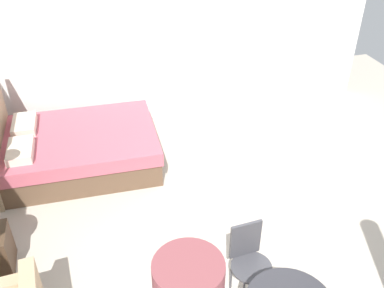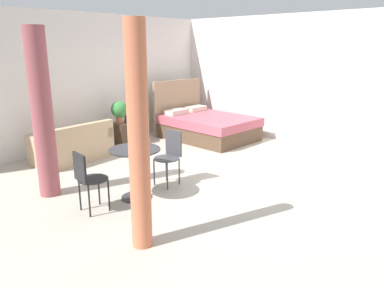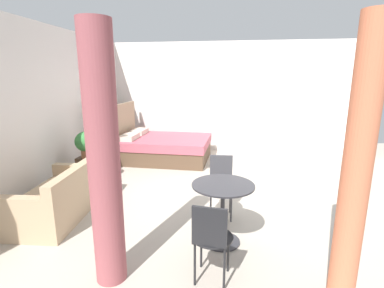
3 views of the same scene
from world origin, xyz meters
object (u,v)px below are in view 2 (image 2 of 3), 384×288
(couch, at_px, (73,147))
(balcony_table, at_px, (135,164))
(bed, at_px, (206,126))
(potted_plant, at_px, (119,110))
(floor_lamp, at_px, (139,86))
(cafe_chair_near_window, at_px, (87,176))
(nightstand, at_px, (124,134))
(vase, at_px, (127,118))
(cafe_chair_near_couch, at_px, (170,153))

(couch, distance_m, balcony_table, 2.38)
(bed, distance_m, potted_plant, 2.12)
(bed, xyz_separation_m, floor_lamp, (-1.18, 1.02, 0.98))
(bed, bearing_deg, floor_lamp, 139.13)
(balcony_table, bearing_deg, bed, 25.17)
(couch, height_order, cafe_chair_near_window, cafe_chair_near_window)
(nightstand, xyz_separation_m, balcony_table, (-1.76, -2.60, 0.28))
(potted_plant, distance_m, vase, 0.30)
(floor_lamp, relative_size, cafe_chair_near_window, 1.95)
(vase, xyz_separation_m, cafe_chair_near_couch, (-1.13, -2.58, -0.07))
(vase, bearing_deg, cafe_chair_near_window, -135.74)
(cafe_chair_near_window, bearing_deg, couch, 64.55)
(nightstand, xyz_separation_m, floor_lamp, (0.53, 0.06, 1.04))
(vase, height_order, balcony_table, balcony_table)
(vase, height_order, cafe_chair_near_couch, cafe_chair_near_couch)
(bed, xyz_separation_m, vase, (-1.59, 1.01, 0.28))
(balcony_table, bearing_deg, vase, 54.53)
(vase, distance_m, cafe_chair_near_couch, 2.82)
(vase, relative_size, cafe_chair_near_window, 0.21)
(potted_plant, bearing_deg, bed, -28.42)
(bed, height_order, nightstand, bed)
(couch, relative_size, cafe_chair_near_window, 1.80)
(couch, xyz_separation_m, vase, (1.55, 0.30, 0.33))
(nightstand, bearing_deg, potted_plant, 173.43)
(cafe_chair_near_couch, bearing_deg, nightstand, 68.41)
(bed, height_order, floor_lamp, floor_lamp)
(vase, bearing_deg, potted_plant, -173.04)
(nightstand, height_order, balcony_table, balcony_table)
(couch, bearing_deg, nightstand, 10.25)
(potted_plant, bearing_deg, balcony_table, -122.44)
(bed, bearing_deg, potted_plant, 151.58)
(cafe_chair_near_window, bearing_deg, bed, 20.21)
(cafe_chair_near_window, bearing_deg, floor_lamp, 40.35)
(bed, distance_m, couch, 3.22)
(floor_lamp, xyz_separation_m, cafe_chair_near_couch, (-1.53, -2.60, -0.76))
(couch, xyz_separation_m, cafe_chair_near_couch, (0.42, -2.29, 0.26))
(bed, height_order, potted_plant, bed)
(couch, bearing_deg, vase, 10.84)
(nightstand, xyz_separation_m, vase, (0.12, 0.04, 0.34))
(vase, bearing_deg, couch, -169.16)
(nightstand, distance_m, balcony_table, 3.15)
(vase, bearing_deg, floor_lamp, 2.43)
(balcony_table, relative_size, cafe_chair_near_window, 0.89)
(bed, bearing_deg, cafe_chair_near_window, -159.79)
(potted_plant, height_order, cafe_chair_near_couch, potted_plant)
(bed, bearing_deg, cafe_chair_near_couch, -149.88)
(bed, height_order, couch, bed)
(potted_plant, relative_size, vase, 2.81)
(bed, xyz_separation_m, balcony_table, (-3.47, -1.63, 0.22))
(vase, relative_size, cafe_chair_near_couch, 0.20)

